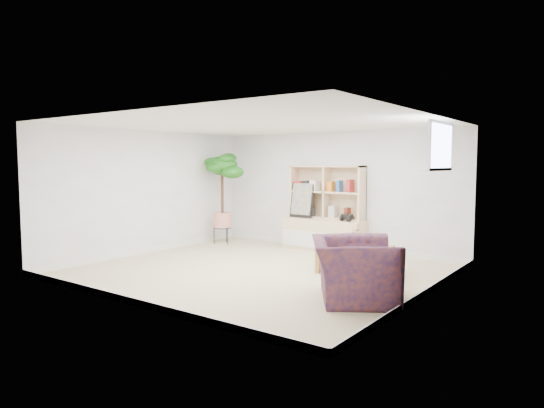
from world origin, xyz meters
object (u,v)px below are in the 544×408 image
Objects in this scene: storage_unit at (324,208)px; floor_tree at (222,198)px; coffee_table at (355,259)px; armchair at (354,265)px.

storage_unit is 2.30m from floor_tree.
floor_tree is at bearing 158.60° from coffee_table.
floor_tree reaches higher than armchair.
armchair is at bearing -27.75° from floor_tree.
coffee_table is (1.44, -1.49, -0.63)m from storage_unit.
armchair is at bearing -53.68° from storage_unit.
floor_tree is 4.92m from armchair.
storage_unit is 3.57m from armchair.
floor_tree is 1.65× the size of armchair.
storage_unit reaches higher than coffee_table.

